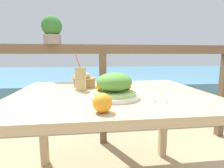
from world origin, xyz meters
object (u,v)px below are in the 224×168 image
at_px(bread_basket, 85,81).
at_px(potted_plant, 52,29).
at_px(drink_glass, 81,79).
at_px(salad_plate, 114,87).

distance_m(bread_basket, potted_plant, 0.73).
distance_m(drink_glass, potted_plant, 0.80).
xyz_separation_m(salad_plate, potted_plant, (-0.48, 0.86, 0.41)).
bearing_deg(drink_glass, salad_plate, -49.62).
xyz_separation_m(salad_plate, bread_basket, (-0.17, 0.35, -0.01)).
bearing_deg(bread_basket, drink_glass, -99.16).
bearing_deg(salad_plate, drink_glass, 130.38).
distance_m(drink_glass, bread_basket, 0.13).
bearing_deg(salad_plate, potted_plant, 119.06).
distance_m(salad_plate, potted_plant, 1.07).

